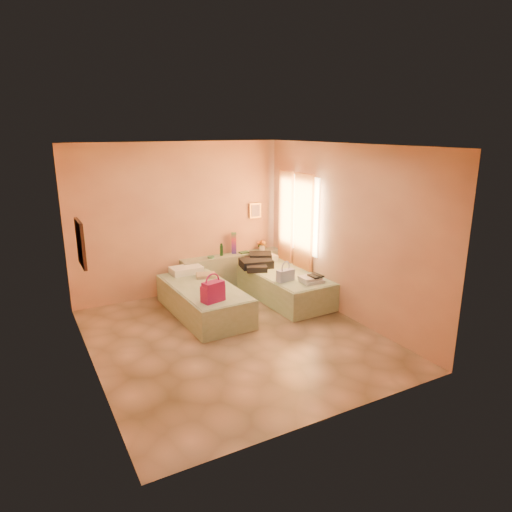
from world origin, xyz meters
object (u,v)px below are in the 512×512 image
Objects in this scene: bed_right at (283,285)px; water_bottle at (221,250)px; bed_left at (204,300)px; magenta_handbag at (213,291)px; green_book at (244,252)px; headboard_ledge at (232,270)px; towel_stack at (312,279)px; flower_vase at (262,244)px; blue_handbag at (286,275)px.

water_bottle reaches higher than bed_right.
bed_left is 0.83m from magenta_handbag.
green_book is (1.29, 1.03, 0.41)m from bed_left.
headboard_ledge is at bearing -5.79° from water_bottle.
headboard_ledge reaches higher than towel_stack.
green_book is (-0.28, 1.03, 0.41)m from bed_right.
bed_left is 8.61× the size of water_bottle.
water_bottle is 0.89m from flower_vase.
headboard_ledge is 5.86× the size of towel_stack.
towel_stack is at bearing -69.29° from headboard_ledge.
bed_right is 5.71× the size of towel_stack.
green_book is 2.24m from magenta_handbag.
water_bottle reaches higher than blue_handbag.
water_bottle is at bearing 50.77° from bed_left.
blue_handbag is at bearing -103.88° from flower_vase.
green_book is (0.25, -0.02, 0.34)m from headboard_ledge.
magenta_handbag is (-1.41, -1.74, -0.01)m from green_book.
headboard_ledge reaches higher than bed_left.
flower_vase is 0.80× the size of blue_handbag.
blue_handbag is 0.88× the size of towel_stack.
bed_left is at bearing -148.33° from flower_vase.
bed_right is at bearing -55.39° from water_bottle.
headboard_ledge is 8.26× the size of flower_vase.
headboard_ledge is 0.81m from flower_vase.
bed_right is 1.14m from green_book.
magenta_handbag reaches higher than blue_handbag.
water_bottle reaches higher than bed_left.
green_book is 0.71× the size of flower_vase.
bed_left is at bearing 178.28° from bed_right.
magenta_handbag reaches higher than bed_right.
headboard_ledge is 8.83× the size of water_bottle.
bed_left is 5.92× the size of magenta_handbag.
headboard_ledge is 1.02× the size of bed_right.
towel_stack is at bearing -44.68° from blue_handbag.
bed_left is 1.45m from blue_handbag.
bed_left and bed_right have the same top height.
water_bottle reaches higher than magenta_handbag.
blue_handbag is (-0.22, -0.42, 0.35)m from bed_right.
magenta_handbag reaches higher than towel_stack.
green_book reaches higher than bed_left.
bed_right is 11.39× the size of green_book.
headboard_ledge is at bearing 42.96° from magenta_handbag.
bed_right is (1.56, 0.00, 0.00)m from bed_left.
blue_handbag reaches higher than green_book.
magenta_handbag is at bearing -118.06° from water_bottle.
magenta_handbag is 1.09× the size of blue_handbag.
towel_stack is (-0.01, -1.75, -0.22)m from flower_vase.
magenta_handbag reaches higher than bed_left.
water_bottle reaches higher than towel_stack.
headboard_ledge is at bearing -179.73° from flower_vase.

